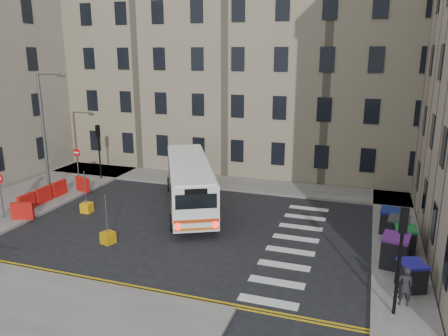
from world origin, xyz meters
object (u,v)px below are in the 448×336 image
Objects in this scene: wheelie_bin_c at (405,239)px; pedestrian at (405,286)px; wheelie_bin_b at (395,251)px; wheelie_bin_e at (390,221)px; bollard_chevron at (108,238)px; wheelie_bin_a at (411,276)px; streetlamp at (44,133)px; bus at (189,181)px; wheelie_bin_d at (398,230)px; bollard_yellow at (87,208)px.

wheelie_bin_c is 0.78× the size of pedestrian.
wheelie_bin_b is 4.01m from wheelie_bin_e.
wheelie_bin_a is at bearing -0.64° from bollard_chevron.
wheelie_bin_b reaches higher than bollard_chevron.
wheelie_bin_e is 14.81m from bollard_chevron.
streetlamp reaches higher than bus.
bollard_chevron is at bearing -132.58° from bus.
pedestrian is (-0.04, -6.08, 0.13)m from wheelie_bin_d.
wheelie_bin_b reaches higher than bollard_yellow.
bus is 14.53m from pedestrian.
streetlamp is 21.93m from wheelie_bin_e.
wheelie_bin_d is (-0.30, 4.72, 0.06)m from wheelie_bin_a.
streetlamp is 6.35× the size of wheelie_bin_e.
streetlamp is 5.19× the size of pedestrian.
pedestrian reaches higher than wheelie_bin_d.
bus is 14.15m from wheelie_bin_a.
bus is 12.83m from wheelie_bin_b.
bus is at bearing 178.65° from wheelie_bin_d.
wheelie_bin_a is at bearing -110.85° from pedestrian.
bus is at bearing 28.03° from bollard_yellow.
bollard_chevron is at bearing -13.09° from pedestrian.
wheelie_bin_b is at bearing -108.14° from wheelie_bin_c.
wheelie_bin_d is at bearing 18.06° from bollard_chevron.
wheelie_bin_a is 5.96m from wheelie_bin_e.
wheelie_bin_e is at bearing 114.03° from wheelie_bin_d.
streetlamp reaches higher than wheelie_bin_d.
bus is 12.82m from wheelie_bin_c.
wheelie_bin_c is at bearing -100.28° from pedestrian.
wheelie_bin_b is (21.73, -3.52, -3.46)m from streetlamp.
pedestrian is at bearing -127.13° from wheelie_bin_a.
pedestrian is 14.05m from bollard_chevron.
streetlamp is at bearing -179.37° from wheelie_bin_b.
wheelie_bin_d is 2.16× the size of bollard_yellow.
wheelie_bin_d is 1.01× the size of wheelie_bin_e.
wheelie_bin_e is (-0.36, 1.20, -0.01)m from wheelie_bin_d.
wheelie_bin_b is (11.92, -4.66, -0.80)m from bus.
bus reaches higher than bollard_chevron.
bollard_yellow is 5.10m from bollard_chevron.
bus is 12.36m from wheelie_bin_d.
wheelie_bin_c is (-0.04, 3.64, 0.03)m from wheelie_bin_a.
wheelie_bin_a is 14.30m from bollard_chevron.
wheelie_bin_c is at bearing 82.92° from wheelie_bin_b.
wheelie_bin_b is at bearing -83.31° from wheelie_bin_e.
wheelie_bin_e is at bearing -30.03° from bus.
wheelie_bin_d is (22.00, -0.71, -3.53)m from streetlamp.
pedestrian is (-0.34, -1.36, 0.19)m from wheelie_bin_a.
bollard_yellow is (-5.55, -2.96, -1.37)m from bus.
pedestrian is at bearing -76.11° from wheelie_bin_b.
wheelie_bin_b is 1.14× the size of wheelie_bin_d.
wheelie_bin_d reaches higher than bollard_chevron.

